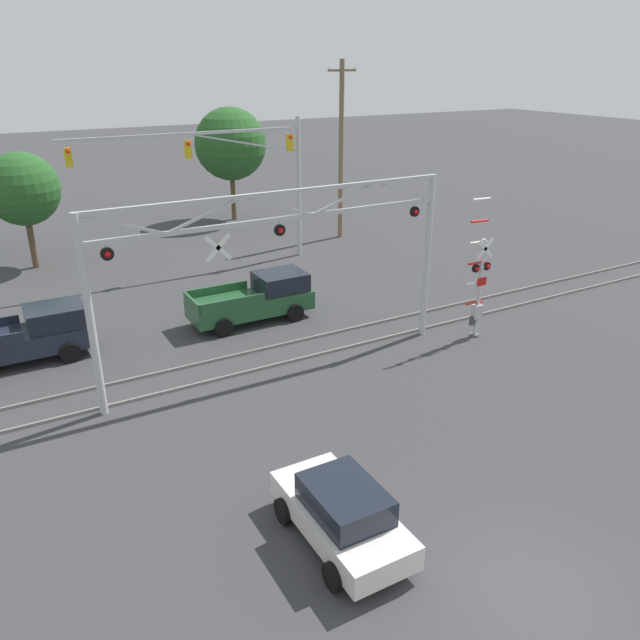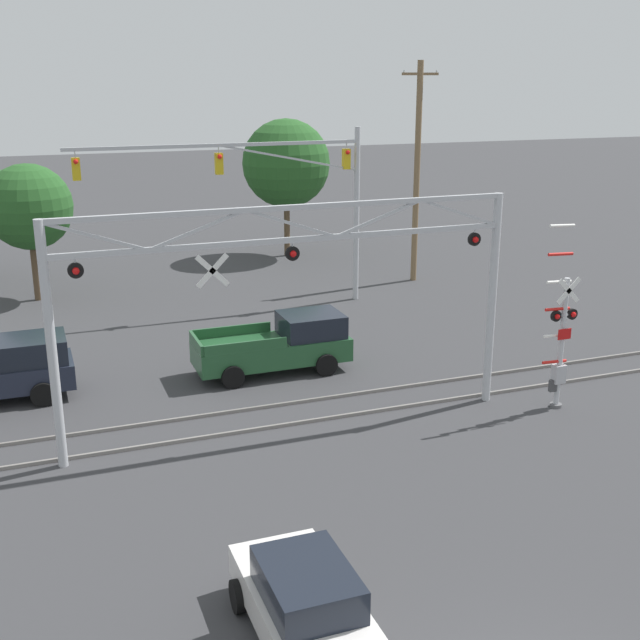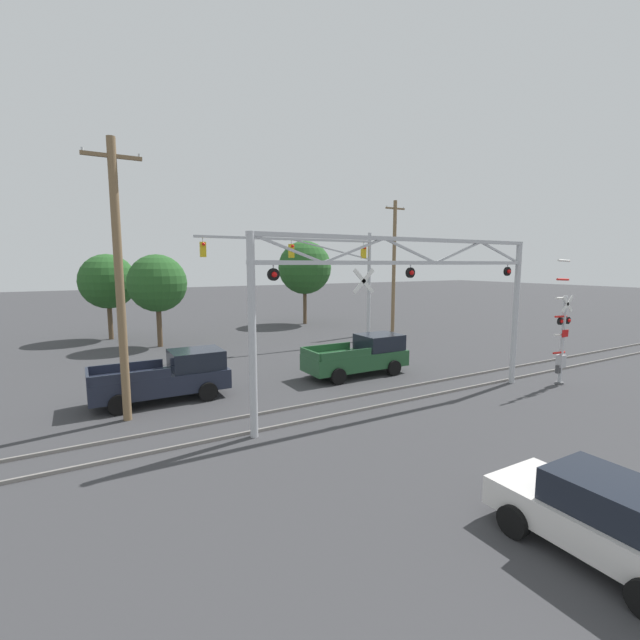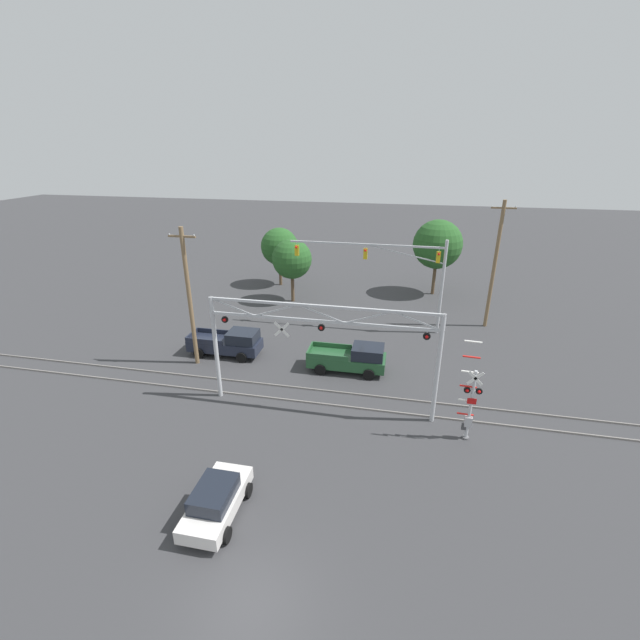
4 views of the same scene
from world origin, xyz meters
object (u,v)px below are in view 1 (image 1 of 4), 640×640
(crossing_gantry, at_px, (280,250))
(traffic_signal_span, at_px, (245,165))
(utility_pole_right, at_px, (341,150))
(pickup_truck_lead, at_px, (257,299))
(sedan_waiting, at_px, (342,513))
(background_tree_far_right_verge, at_px, (230,144))
(crossing_signal_mast, at_px, (478,288))
(background_tree_beyond_span, at_px, (22,189))
(pickup_truck_following, at_px, (26,336))

(crossing_gantry, height_order, traffic_signal_span, traffic_signal_span)
(crossing_gantry, relative_size, utility_pole_right, 1.24)
(pickup_truck_lead, bearing_deg, sedan_waiting, -106.05)
(crossing_gantry, distance_m, sedan_waiting, 9.46)
(crossing_gantry, distance_m, background_tree_far_right_verge, 22.82)
(traffic_signal_span, distance_m, background_tree_far_right_verge, 10.10)
(crossing_signal_mast, height_order, traffic_signal_span, traffic_signal_span)
(traffic_signal_span, xyz_separation_m, background_tree_far_right_verge, (3.04, 9.63, -0.20))
(crossing_gantry, distance_m, pickup_truck_lead, 5.83)
(utility_pole_right, bearing_deg, traffic_signal_span, -162.63)
(background_tree_beyond_span, xyz_separation_m, background_tree_far_right_verge, (13.18, 4.84, 0.90))
(pickup_truck_following, relative_size, background_tree_beyond_span, 0.86)
(crossing_signal_mast, xyz_separation_m, sedan_waiting, (-10.44, -7.15, -1.24))
(traffic_signal_span, xyz_separation_m, utility_pole_right, (7.02, 2.19, 0.03))
(traffic_signal_span, bearing_deg, background_tree_beyond_span, 154.72)
(crossing_gantry, height_order, background_tree_far_right_verge, background_tree_far_right_verge)
(background_tree_beyond_span, bearing_deg, traffic_signal_span, -25.28)
(crossing_signal_mast, bearing_deg, traffic_signal_span, 106.21)
(background_tree_beyond_span, relative_size, background_tree_far_right_verge, 0.81)
(crossing_signal_mast, xyz_separation_m, background_tree_beyond_span, (-14.00, 18.08, 2.09))
(pickup_truck_following, height_order, utility_pole_right, utility_pole_right)
(background_tree_far_right_verge, bearing_deg, sedan_waiting, -107.73)
(background_tree_far_right_verge, bearing_deg, pickup_truck_lead, -108.99)
(pickup_truck_following, distance_m, sedan_waiting, 14.47)
(pickup_truck_following, bearing_deg, traffic_signal_span, 30.59)
(sedan_waiting, bearing_deg, background_tree_beyond_span, 98.04)
(traffic_signal_span, bearing_deg, utility_pole_right, 17.37)
(crossing_signal_mast, bearing_deg, crossing_gantry, 171.19)
(crossing_signal_mast, xyz_separation_m, utility_pole_right, (3.15, 15.49, 3.22))
(traffic_signal_span, bearing_deg, background_tree_far_right_verge, 72.45)
(crossing_signal_mast, bearing_deg, pickup_truck_lead, 139.12)
(traffic_signal_span, relative_size, background_tree_beyond_span, 2.02)
(crossing_gantry, bearing_deg, traffic_signal_span, 71.89)
(pickup_truck_lead, height_order, background_tree_beyond_span, background_tree_beyond_span)
(pickup_truck_following, bearing_deg, pickup_truck_lead, -3.75)
(sedan_waiting, xyz_separation_m, background_tree_beyond_span, (-3.56, 25.23, 3.33))
(pickup_truck_lead, relative_size, pickup_truck_following, 1.00)
(crossing_signal_mast, xyz_separation_m, background_tree_far_right_verge, (-0.82, 22.92, 2.99))
(background_tree_beyond_span, bearing_deg, pickup_truck_following, -97.55)
(traffic_signal_span, distance_m, utility_pole_right, 7.35)
(pickup_truck_following, relative_size, utility_pole_right, 0.50)
(traffic_signal_span, distance_m, background_tree_beyond_span, 11.26)
(pickup_truck_lead, distance_m, utility_pole_right, 14.47)
(sedan_waiting, bearing_deg, crossing_gantry, 72.60)
(crossing_signal_mast, xyz_separation_m, traffic_signal_span, (-3.87, 13.30, 3.19))
(crossing_gantry, bearing_deg, background_tree_far_right_verge, 72.14)
(sedan_waiting, bearing_deg, pickup_truck_following, 110.71)
(sedan_waiting, height_order, background_tree_beyond_span, background_tree_beyond_span)
(crossing_gantry, bearing_deg, crossing_signal_mast, -8.81)
(crossing_gantry, distance_m, crossing_signal_mast, 8.25)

